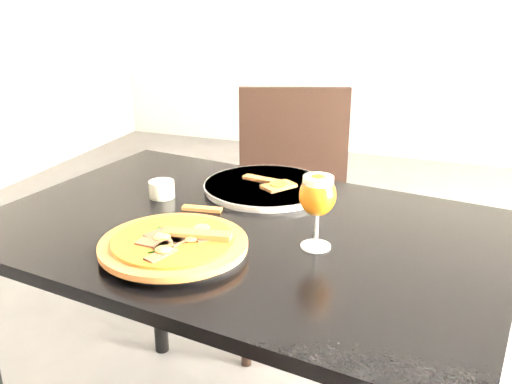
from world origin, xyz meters
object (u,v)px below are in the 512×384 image
at_px(beer_glass, 318,196).
at_px(pizza, 174,243).
at_px(chair_far, 294,207).
at_px(dining_table, 242,259).

bearing_deg(beer_glass, pizza, -153.82).
height_order(pizza, beer_glass, beer_glass).
distance_m(chair_far, beer_glass, 0.90).
relative_size(chair_far, beer_glass, 5.62).
xyz_separation_m(dining_table, pizza, (-0.08, -0.19, 0.12)).
height_order(dining_table, chair_far, chair_far).
xyz_separation_m(pizza, beer_glass, (0.27, 0.13, 0.09)).
bearing_deg(chair_far, dining_table, -103.28).
distance_m(chair_far, pizza, 0.95).
xyz_separation_m(chair_far, pizza, (0.01, -0.91, 0.26)).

